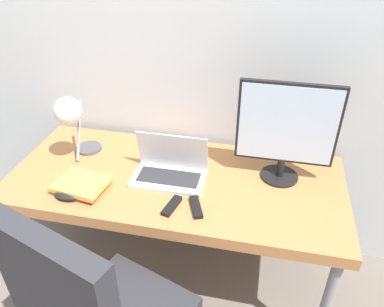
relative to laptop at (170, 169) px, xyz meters
The scene contains 9 objects.
wall_back 0.67m from the laptop, 86.77° to the left, with size 8.00×0.05×2.60m.
desk 0.11m from the laptop, ahead, with size 1.68×0.74×0.75m.
laptop is the anchor object (origin of this frame).
monitor 0.60m from the laptop, 12.59° to the left, with size 0.47×0.19×0.50m.
desk_lamp 0.56m from the laptop, behind, with size 0.14×0.27×0.38m.
book_stack 0.43m from the laptop, 153.92° to the right, with size 0.26×0.22×0.05m.
tv_remote 0.24m from the laptop, 73.25° to the right, with size 0.07×0.14×0.02m.
media_remote 0.27m from the laptop, 49.71° to the right, with size 0.09×0.14×0.02m.
game_controller 0.49m from the laptop, 149.32° to the right, with size 0.14×0.10×0.04m.
Camera 1 is at (0.41, -1.09, 1.88)m, focal length 35.00 mm.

